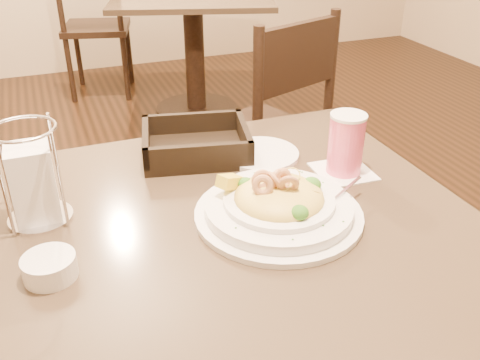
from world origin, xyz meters
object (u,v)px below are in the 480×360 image
object	(u,v)px
dining_chair_near	(268,128)
side_plate	(261,154)
background_table	(194,33)
pasta_bowl	(279,204)
bread_basket	(196,146)
butter_ramekin	(50,267)
drink_glass	(346,144)
napkin_caddy	(33,181)
main_table	(243,311)
dining_chair_far	(95,22)

from	to	relation	value
dining_chair_near	side_plate	bearing A→B (deg)	44.18
background_table	pasta_bowl	distance (m)	2.43
bread_basket	side_plate	xyz separation A→B (m)	(0.14, -0.07, -0.02)
dining_chair_near	bread_basket	size ratio (longest dim) A/B	3.28
dining_chair_near	butter_ramekin	bearing A→B (deg)	28.87
drink_glass	bread_basket	world-z (taller)	drink_glass
drink_glass	butter_ramekin	world-z (taller)	drink_glass
napkin_caddy	side_plate	distance (m)	0.52
drink_glass	main_table	bearing A→B (deg)	-159.67
dining_chair_far	drink_glass	distance (m)	2.80
main_table	bread_basket	xyz separation A→B (m)	(-0.00, 0.31, 0.26)
side_plate	butter_ramekin	size ratio (longest dim) A/B	2.04
napkin_caddy	dining_chair_near	bearing A→B (deg)	42.39
drink_glass	napkin_caddy	distance (m)	0.65
drink_glass	napkin_caddy	xyz separation A→B (m)	(-0.65, 0.04, 0.01)
drink_glass	side_plate	world-z (taller)	drink_glass
drink_glass	dining_chair_far	bearing A→B (deg)	94.34
bread_basket	butter_ramekin	xyz separation A→B (m)	(-0.36, -0.35, -0.00)
napkin_caddy	main_table	bearing A→B (deg)	-22.19
bread_basket	dining_chair_far	bearing A→B (deg)	88.40
dining_chair_far	side_plate	distance (m)	2.65
background_table	side_plate	distance (m)	2.16
dining_chair_far	napkin_caddy	bearing A→B (deg)	95.38
bread_basket	pasta_bowl	bearing A→B (deg)	-77.71
drink_glass	pasta_bowl	bearing A→B (deg)	-151.56
bread_basket	dining_chair_near	bearing A→B (deg)	52.34
dining_chair_far	pasta_bowl	bearing A→B (deg)	104.40
background_table	napkin_caddy	size ratio (longest dim) A/B	5.75
background_table	dining_chair_far	world-z (taller)	dining_chair_far
main_table	dining_chair_near	size ratio (longest dim) A/B	0.97
main_table	background_table	xyz separation A→B (m)	(0.59, 2.34, 0.00)
dining_chair_far	side_plate	xyz separation A→B (m)	(0.07, -2.64, 0.25)
dining_chair_near	dining_chair_far	bearing A→B (deg)	-99.42
dining_chair_near	napkin_caddy	bearing A→B (deg)	22.15
dining_chair_far	bread_basket	distance (m)	2.59
background_table	pasta_bowl	size ratio (longest dim) A/B	3.14
dining_chair_far	napkin_caddy	size ratio (longest dim) A/B	4.77
dining_chair_near	butter_ramekin	size ratio (longest dim) A/B	10.50
bread_basket	napkin_caddy	world-z (taller)	napkin_caddy
pasta_bowl	side_plate	xyz separation A→B (m)	(0.07, 0.25, -0.02)
dining_chair_near	drink_glass	size ratio (longest dim) A/B	6.67
pasta_bowl	drink_glass	world-z (taller)	drink_glass
dining_chair_far	dining_chair_near	bearing A→B (deg)	115.25
napkin_caddy	dining_chair_far	bearing A→B (deg)	80.93
bread_basket	side_plate	distance (m)	0.16
dining_chair_far	side_plate	world-z (taller)	dining_chair_far
dining_chair_near	drink_glass	distance (m)	0.86
main_table	napkin_caddy	distance (m)	0.51
main_table	napkin_caddy	world-z (taller)	napkin_caddy
dining_chair_near	pasta_bowl	world-z (taller)	dining_chair_near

